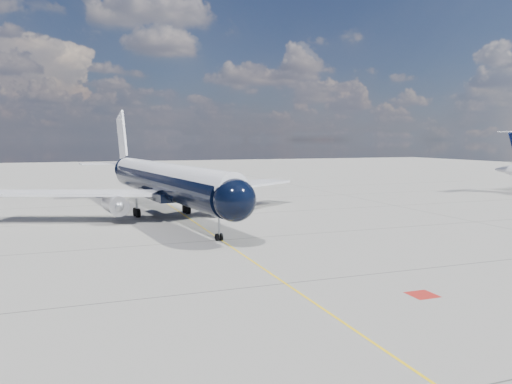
% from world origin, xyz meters
% --- Properties ---
extents(ground, '(320.00, 320.00, 0.00)m').
position_xyz_m(ground, '(0.00, 30.00, 0.00)').
color(ground, gray).
rests_on(ground, ground).
extents(taxiway_centerline, '(0.16, 160.00, 0.01)m').
position_xyz_m(taxiway_centerline, '(0.00, 25.00, 0.00)').
color(taxiway_centerline, yellow).
rests_on(taxiway_centerline, ground).
extents(red_marking, '(1.60, 1.60, 0.01)m').
position_xyz_m(red_marking, '(6.80, -10.00, 0.00)').
color(red_marking, maroon).
rests_on(red_marking, ground).
extents(main_airliner, '(39.44, 48.34, 13.98)m').
position_xyz_m(main_airliner, '(-2.51, 27.28, 4.34)').
color(main_airliner, black).
rests_on(main_airliner, ground).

